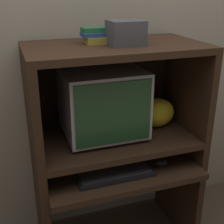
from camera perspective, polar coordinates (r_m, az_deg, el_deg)
The scene contains 10 objects.
wall_back at distance 1.98m, azimuth -2.65°, elevation 13.55°, with size 6.00×0.06×2.60m.
desk_base at distance 2.00m, azimuth 0.99°, elevation -14.71°, with size 0.96×0.60×0.62m.
desk_monitor_shelf at distance 1.85m, azimuth 0.55°, elevation -5.22°, with size 0.96×0.53×0.15m.
hutch_upper at distance 1.74m, azimuth 0.25°, elevation 6.83°, with size 0.96×0.53×0.53m.
crt_monitor at distance 1.77m, azimuth -1.73°, elevation 1.87°, with size 0.45×0.40×0.39m.
keyboard at distance 1.75m, azimuth 0.55°, elevation -11.17°, with size 0.43×0.17×0.03m.
mouse at distance 1.86m, azimuth 9.02°, elevation -9.11°, with size 0.07×0.05×0.03m.
snack_bag at distance 1.94m, azimuth 8.20°, elevation -0.12°, with size 0.22×0.16×0.18m.
book_stack at distance 1.69m, azimuth -3.17°, elevation 13.76°, with size 0.13×0.11×0.08m.
storage_box at distance 1.64m, azimuth 2.52°, elevation 14.28°, with size 0.18×0.15×0.12m.
Camera 1 is at (-0.55, -1.28, 1.59)m, focal length 50.00 mm.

